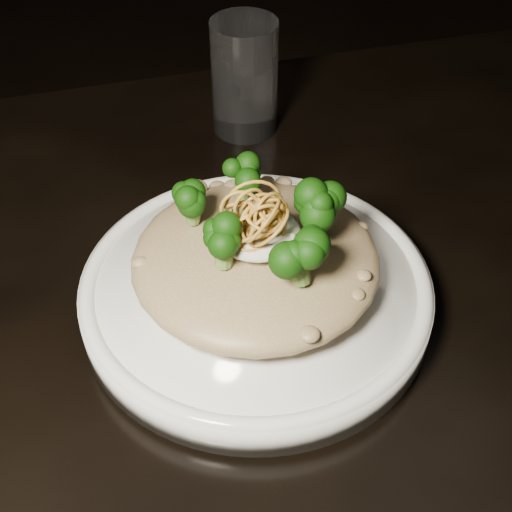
% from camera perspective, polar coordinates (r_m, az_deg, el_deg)
% --- Properties ---
extents(table, '(1.10, 0.80, 0.75)m').
position_cam_1_polar(table, '(0.63, 0.98, -10.23)').
color(table, black).
rests_on(table, ground).
extents(plate, '(0.27, 0.27, 0.03)m').
position_cam_1_polar(plate, '(0.56, -0.00, -3.02)').
color(plate, white).
rests_on(plate, table).
extents(risotto, '(0.19, 0.19, 0.04)m').
position_cam_1_polar(risotto, '(0.54, -0.03, -0.26)').
color(risotto, brown).
rests_on(risotto, plate).
extents(broccoli, '(0.14, 0.14, 0.05)m').
position_cam_1_polar(broccoli, '(0.51, 0.44, 3.70)').
color(broccoli, black).
rests_on(broccoli, risotto).
extents(cheese, '(0.06, 0.06, 0.02)m').
position_cam_1_polar(cheese, '(0.52, 0.18, 1.93)').
color(cheese, silver).
rests_on(cheese, risotto).
extents(shallots, '(0.05, 0.05, 0.03)m').
position_cam_1_polar(shallots, '(0.50, -0.39, 3.62)').
color(shallots, brown).
rests_on(shallots, cheese).
extents(drinking_glass, '(0.08, 0.08, 0.12)m').
position_cam_1_polar(drinking_glass, '(0.74, -0.92, 14.09)').
color(drinking_glass, silver).
rests_on(drinking_glass, table).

